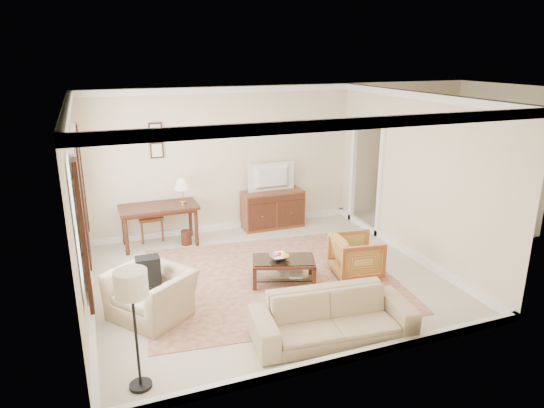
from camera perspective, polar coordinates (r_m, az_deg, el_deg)
room_shell at (r=7.28m, az=-0.64°, el=9.14°), size 5.51×5.01×2.91m
annex_bedroom at (r=11.02m, az=19.66°, el=-0.40°), size 3.00×2.70×2.90m
window_front at (r=6.37m, az=-21.68°, el=-1.87°), size 0.12×1.56×1.80m
window_rear at (r=7.91m, az=-21.70°, el=1.74°), size 0.12×1.56×1.80m
doorway at (r=10.06m, az=11.00°, el=3.03°), size 0.10×1.12×2.25m
rug at (r=7.97m, az=-0.21°, el=-8.75°), size 4.25×3.75×0.01m
writing_desk at (r=9.31m, az=-13.18°, el=-0.85°), size 1.44×0.72×0.78m
desk_chair at (r=9.67m, az=-14.16°, el=-1.16°), size 0.46×0.46×1.05m
desk_lamp at (r=9.27m, az=-10.47°, el=1.58°), size 0.32×0.32×0.50m
framed_prints at (r=9.44m, az=-13.48°, el=7.31°), size 0.25×0.04×0.68m
sideboard at (r=10.11m, az=0.07°, el=-0.60°), size 1.27×0.49×0.78m
tv at (r=9.86m, az=0.11°, el=4.17°), size 0.95×0.55×0.12m
coffee_table at (r=7.71m, az=1.38°, el=-7.15°), size 1.11×0.86×0.41m
fruit_bowl at (r=7.64m, az=0.86°, el=-6.14°), size 0.42×0.42×0.10m
book_a at (r=7.85m, az=0.51°, el=-7.89°), size 0.28×0.08×0.38m
book_b at (r=7.77m, az=2.06°, el=-8.21°), size 0.26×0.15×0.38m
striped_armchair at (r=8.05m, az=9.89°, el=-5.83°), size 0.79×0.83×0.76m
club_armchair at (r=6.94m, az=-14.06°, el=-9.39°), size 1.15×1.23×0.90m
backpack at (r=6.91m, az=-14.37°, el=-7.27°), size 0.38×0.38×0.40m
sofa at (r=6.33m, az=7.19°, el=-12.26°), size 2.11×0.81×0.80m
floor_lamp at (r=5.27m, az=-16.16°, el=-9.96°), size 0.35×0.35×1.40m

